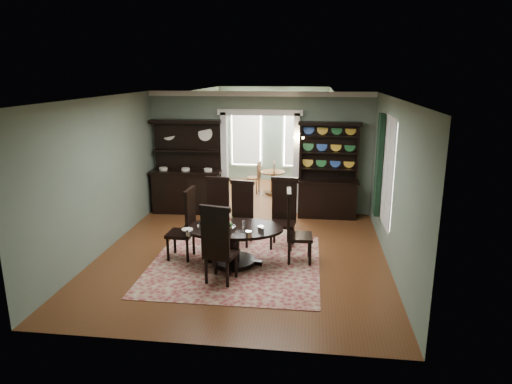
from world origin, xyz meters
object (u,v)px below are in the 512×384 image
at_px(sideboard, 187,180).
at_px(parlor_table, 272,179).
at_px(welsh_dresser, 328,183).
at_px(dining_table, 233,239).

distance_m(sideboard, parlor_table, 2.80).
bearing_deg(welsh_dresser, parlor_table, 128.59).
relative_size(welsh_dresser, parlor_table, 3.18).
distance_m(dining_table, welsh_dresser, 3.63).
distance_m(sideboard, welsh_dresser, 3.50).
height_order(sideboard, welsh_dresser, sideboard).
bearing_deg(sideboard, parlor_table, 41.36).
bearing_deg(dining_table, welsh_dresser, 56.51).
distance_m(welsh_dresser, parlor_table, 2.47).
height_order(dining_table, parlor_table, dining_table).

